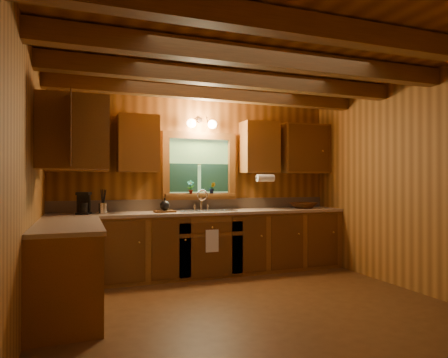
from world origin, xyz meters
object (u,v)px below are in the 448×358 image
at_px(coffee_maker, 84,203).
at_px(sink, 205,214).
at_px(wicker_basket, 304,205).

bearing_deg(coffee_maker, sink, 15.28).
height_order(sink, coffee_maker, sink).
relative_size(sink, wicker_basket, 2.16).
distance_m(sink, coffee_maker, 1.64).
xyz_separation_m(sink, wicker_basket, (1.60, -0.03, 0.09)).
distance_m(sink, wicker_basket, 1.60).
bearing_deg(coffee_maker, wicker_basket, 14.53).
bearing_deg(sink, coffee_maker, -179.68).
bearing_deg(sink, wicker_basket, -1.18).
xyz_separation_m(coffee_maker, wicker_basket, (3.22, -0.02, -0.09)).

